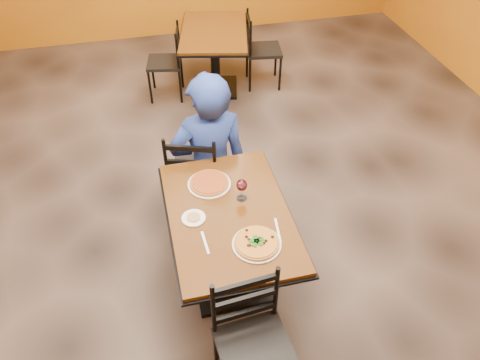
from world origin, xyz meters
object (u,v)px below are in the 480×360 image
object	(u,v)px
pizza_main	(257,243)
pizza_far	(209,182)
chair_second_right	(264,50)
table_main	(229,233)
plate_far	(209,184)
chair_main_far	(196,172)
wine_glass	(242,189)
chair_second_left	(164,63)
diner	(209,148)
plate_main	(257,244)
table_second	(215,47)
chair_main_near	(255,351)
side_plate	(194,218)

from	to	relation	value
pizza_main	pizza_far	xyz separation A→B (m)	(-0.18, 0.62, 0.00)
chair_second_right	pizza_main	size ratio (longest dim) A/B	3.11
table_main	plate_far	size ratio (longest dim) A/B	3.97
plate_far	pizza_far	world-z (taller)	pizza_far
table_main	chair_main_far	world-z (taller)	chair_main_far
pizza_far	plate_far	bearing A→B (deg)	45.00
wine_glass	pizza_far	bearing A→B (deg)	135.08
chair_second_left	diner	size ratio (longest dim) A/B	0.62
pizza_far	diner	bearing A→B (deg)	80.06
table_main	wine_glass	xyz separation A→B (m)	(0.12, 0.12, 0.28)
chair_second_left	chair_second_right	bearing A→B (deg)	100.52
plate_main	pizza_far	size ratio (longest dim) A/B	1.11
table_second	plate_far	distance (m)	2.57
chair_second_left	pizza_far	bearing A→B (deg)	12.02
chair_main_near	pizza_far	bearing A→B (deg)	87.27
chair_second_left	wine_glass	size ratio (longest dim) A/B	4.71
chair_main_near	diner	bearing A→B (deg)	83.63
pizza_far	chair_second_left	bearing A→B (deg)	91.50
diner	wine_glass	size ratio (longest dim) A/B	7.55
chair_main_near	pizza_main	distance (m)	0.64
table_second	chair_main_far	distance (m)	2.10
chair_main_far	chair_second_right	world-z (taller)	chair_main_far
pizza_far	wine_glass	distance (m)	0.28
chair_main_near	pizza_main	bearing A→B (deg)	70.30
pizza_main	side_plate	xyz separation A→B (m)	(-0.35, 0.31, -0.02)
chair_second_left	plate_main	bearing A→B (deg)	15.09
pizza_far	side_plate	distance (m)	0.35
chair_main_far	pizza_far	size ratio (longest dim) A/B	3.31
plate_far	wine_glass	bearing A→B (deg)	-44.92
pizza_main	pizza_far	size ratio (longest dim) A/B	1.01
chair_main_far	plate_far	bearing A→B (deg)	112.57
table_main	pizza_far	xyz separation A→B (m)	(-0.08, 0.31, 0.21)
plate_main	side_plate	bearing A→B (deg)	137.82
chair_second_left	chair_main_far	bearing A→B (deg)	11.54
table_main	wine_glass	size ratio (longest dim) A/B	6.83
wine_glass	plate_far	bearing A→B (deg)	135.08
diner	plate_main	distance (m)	1.13
pizza_main	diner	bearing A→B (deg)	94.90
diner	plate_main	world-z (taller)	diner
diner	chair_second_left	bearing A→B (deg)	-89.06
wine_glass	plate_main	bearing A→B (deg)	-90.99
chair_main_far	chair_second_left	distance (m)	2.02
diner	pizza_main	xyz separation A→B (m)	(0.10, -1.12, 0.09)
table_main	diner	size ratio (longest dim) A/B	0.91
table_main	plate_main	xyz separation A→B (m)	(0.11, -0.31, 0.20)
diner	plate_main	xyz separation A→B (m)	(0.10, -1.12, 0.08)
diner	pizza_far	distance (m)	0.52
chair_main_far	pizza_main	xyz separation A→B (m)	(0.21, -1.11, 0.31)
side_plate	pizza_main	bearing A→B (deg)	-42.18
table_second	wine_glass	xyz separation A→B (m)	(-0.33, -2.70, 0.29)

